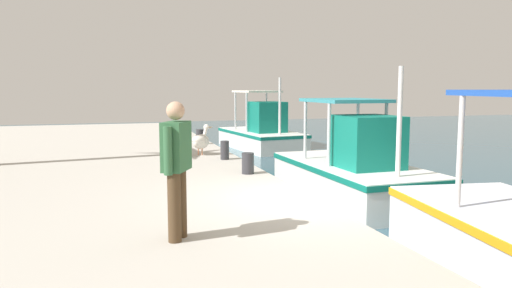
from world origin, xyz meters
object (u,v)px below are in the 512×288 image
at_px(fishing_boat_nearest, 262,133).
at_px(pelican, 201,140).
at_px(fisherman_standing, 177,164).
at_px(mooring_bollard_second, 225,150).
at_px(mooring_bollard_third, 248,163).
at_px(fishing_boat_second, 354,171).
at_px(mooring_bollard_nearest, 200,137).

xyz_separation_m(fishing_boat_nearest, pelican, (6.73, -3.89, 0.54)).
relative_size(pelican, fisherman_standing, 0.50).
distance_m(fishing_boat_nearest, fisherman_standing, 15.06).
height_order(mooring_bollard_second, mooring_bollard_third, mooring_bollard_second).
bearing_deg(fishing_boat_second, mooring_bollard_nearest, -153.51).
distance_m(fishing_boat_nearest, mooring_bollard_third, 10.50).
distance_m(fishing_boat_nearest, pelican, 7.79).
bearing_deg(mooring_bollard_second, fishing_boat_nearest, 155.90).
relative_size(mooring_bollard_second, mooring_bollard_third, 1.06).
relative_size(pelican, mooring_bollard_second, 1.74).
distance_m(fishing_boat_second, fisherman_standing, 6.52).
bearing_deg(fishing_boat_nearest, fisherman_standing, -21.57).
height_order(fishing_boat_second, pelican, fishing_boat_second).
distance_m(fishing_boat_second, mooring_bollard_third, 2.73).
bearing_deg(fisherman_standing, mooring_bollard_second, 161.71).
distance_m(fishing_boat_nearest, mooring_bollard_nearest, 5.49).
bearing_deg(fisherman_standing, pelican, 167.28).
xyz_separation_m(fishing_boat_nearest, mooring_bollard_nearest, (4.24, -3.47, 0.38)).
xyz_separation_m(fishing_boat_nearest, fisherman_standing, (13.97, -5.52, 1.07)).
height_order(fisherman_standing, mooring_bollard_third, fisherman_standing).
relative_size(mooring_bollard_nearest, mooring_bollard_third, 1.07).
distance_m(fishing_boat_second, mooring_bollard_nearest, 6.04).
relative_size(fishing_boat_nearest, mooring_bollard_second, 10.69).
height_order(pelican, mooring_bollard_second, pelican).
relative_size(fishing_boat_nearest, mooring_bollard_nearest, 10.65).
bearing_deg(fishing_boat_nearest, mooring_bollard_nearest, -39.32).
distance_m(fisherman_standing, mooring_bollard_second, 6.58).
xyz_separation_m(pelican, fisherman_standing, (7.24, -1.63, 0.53)).
relative_size(fisherman_standing, mooring_bollard_third, 3.72).
height_order(fishing_boat_second, fisherman_standing, fishing_boat_second).
relative_size(fishing_boat_second, mooring_bollard_nearest, 10.22).
relative_size(fishing_boat_second, mooring_bollard_third, 10.89).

